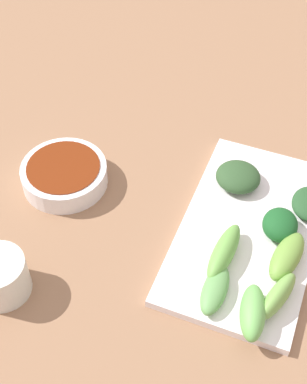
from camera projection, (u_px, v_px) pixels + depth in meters
name	position (u px, v px, depth m)	size (l,w,h in m)	color
tabletop	(178.00, 221.00, 0.74)	(2.10, 2.10, 0.02)	#926B4D
sauce_bowl	(65.00, 173.00, 0.76)	(0.12, 0.12, 0.03)	white
serving_plate	(249.00, 231.00, 0.70)	(0.17, 0.29, 0.01)	white
broccoli_stalk_0	(224.00, 252.00, 0.66)	(0.03, 0.09, 0.03)	#68A749
broccoli_leafy_1	(238.00, 177.00, 0.74)	(0.06, 0.06, 0.03)	#2F502B
broccoli_stalk_2	(287.00, 256.00, 0.66)	(0.03, 0.08, 0.03)	#709F40
broccoli_stalk_3	(253.00, 313.00, 0.60)	(0.03, 0.07, 0.03)	#6AB457
broccoli_stalk_5	(278.00, 296.00, 0.62)	(0.02, 0.07, 0.03)	#74A84E
broccoli_stalk_6	(215.00, 290.00, 0.63)	(0.03, 0.07, 0.02)	#63A056
broccoli_leafy_7	(280.00, 225.00, 0.69)	(0.04, 0.05, 0.03)	#1A5524
tea_cup	(0.00, 277.00, 0.64)	(0.07, 0.07, 0.05)	white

